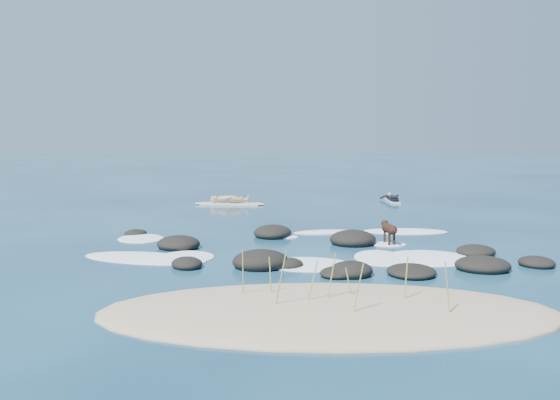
{
  "coord_description": "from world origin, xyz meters",
  "views": [
    {
      "loc": [
        -0.86,
        -19.88,
        3.45
      ],
      "look_at": [
        -1.01,
        4.0,
        0.9
      ],
      "focal_mm": 40.0,
      "sensor_mm": 36.0,
      "label": 1
    }
  ],
  "objects": [
    {
      "name": "sand_dune",
      "position": [
        0.0,
        -8.2,
        0.0
      ],
      "size": [
        9.0,
        4.4,
        0.6
      ],
      "primitive_type": "ellipsoid",
      "color": "#9E8966",
      "rests_on": "ground"
    },
    {
      "name": "ground",
      "position": [
        0.0,
        0.0,
        0.0
      ],
      "size": [
        160.0,
        160.0,
        0.0
      ],
      "primitive_type": "plane",
      "color": "#0A2642",
      "rests_on": "ground"
    },
    {
      "name": "breaking_foam",
      "position": [
        -0.41,
        -1.68,
        0.01
      ],
      "size": [
        11.68,
        7.47,
        0.12
      ],
      "color": "white",
      "rests_on": "ground"
    },
    {
      "name": "standing_surfer_rig",
      "position": [
        -3.49,
        10.13,
        0.78
      ],
      "size": [
        3.46,
        0.86,
        1.97
      ],
      "rotation": [
        0.0,
        0.0,
        -0.09
      ],
      "color": "beige",
      "rests_on": "ground"
    },
    {
      "name": "dog",
      "position": [
        2.4,
        -0.74,
        0.51
      ],
      "size": [
        0.44,
        1.2,
        0.76
      ],
      "rotation": [
        0.0,
        0.0,
        1.75
      ],
      "color": "black",
      "rests_on": "ground"
    },
    {
      "name": "paddling_surfer_rig",
      "position": [
        4.65,
        11.69,
        0.13
      ],
      "size": [
        1.01,
        2.24,
        0.39
      ],
      "rotation": [
        0.0,
        0.0,
        1.6
      ],
      "color": "white",
      "rests_on": "ground"
    },
    {
      "name": "dune_grass",
      "position": [
        0.03,
        -8.28,
        0.63
      ],
      "size": [
        3.85,
        1.43,
        1.21
      ],
      "color": "#909347",
      "rests_on": "ground"
    },
    {
      "name": "reef_rocks",
      "position": [
        0.3,
        -2.5,
        0.12
      ],
      "size": [
        12.7,
        7.35,
        0.6
      ],
      "color": "black",
      "rests_on": "ground"
    }
  ]
}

